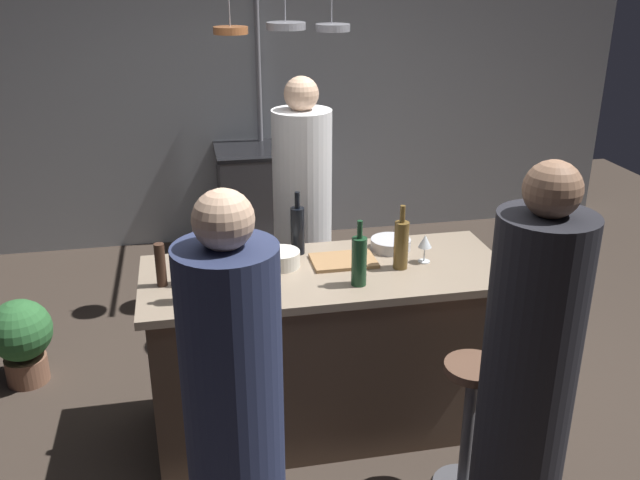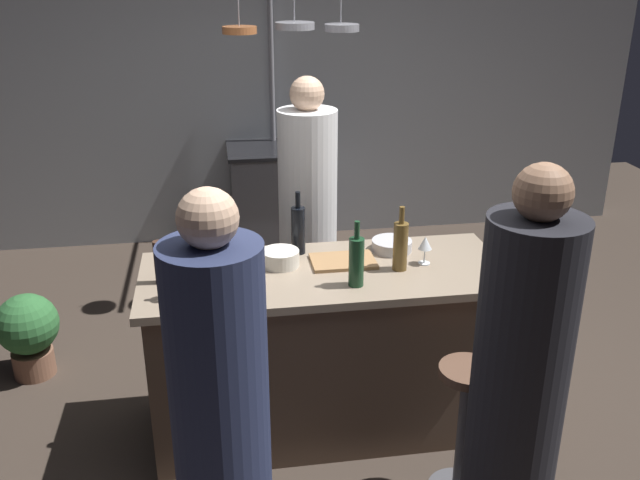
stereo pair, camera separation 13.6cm
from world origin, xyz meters
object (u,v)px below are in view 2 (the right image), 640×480
wine_bottle_red (183,276)px  pepper_mill (159,262)px  stove_range (277,199)px  bar_stool_right (464,426)px  potted_plant (28,330)px  wine_bottle_rose (196,257)px  mixing_bowl_steel (392,245)px  guest_left (221,426)px  wine_bottle_dark (298,229)px  bar_stool_left (218,451)px  wine_glass_near_right_guest (238,257)px  chef (308,225)px  guest_right (517,395)px  wine_bottle_green (356,261)px  wine_glass_by_chef (237,236)px  wine_glass_near_left_guest (425,244)px  wine_bottle_amber (400,245)px  mixing_bowl_ceramic (280,258)px  cutting_board (343,261)px

wine_bottle_red → pepper_mill: bearing=121.7°
stove_range → bar_stool_right: stove_range is taller
potted_plant → wine_bottle_rose: bearing=-36.5°
bar_stool_right → mixing_bowl_steel: mixing_bowl_steel is taller
guest_left → wine_bottle_dark: 1.32m
pepper_mill → bar_stool_left: bearing=-69.4°
potted_plant → wine_glass_near_right_guest: (1.22, -0.74, 0.71)m
pepper_mill → mixing_bowl_steel: size_ratio=1.00×
chef → wine_bottle_red: bearing=-122.3°
guest_right → wine_bottle_green: bearing=120.1°
wine_bottle_dark → bar_stool_right: bearing=-53.7°
potted_plant → wine_glass_by_chef: size_ratio=3.56×
chef → bar_stool_left: (-0.61, -1.55, -0.41)m
chef → bar_stool_left: size_ratio=2.50×
bar_stool_right → wine_bottle_dark: wine_bottle_dark is taller
potted_plant → wine_bottle_red: wine_bottle_red is taller
wine_bottle_dark → wine_bottle_red: size_ratio=1.11×
stove_range → wine_glass_near_right_guest: bearing=-99.7°
wine_bottle_dark → potted_plant: bearing=162.2°
stove_range → chef: chef is taller
pepper_mill → wine_bottle_red: bearing=-58.3°
wine_bottle_green → stove_range: bearing=92.5°
wine_glass_near_right_guest → mixing_bowl_steel: wine_glass_near_right_guest is taller
guest_right → mixing_bowl_steel: (-0.19, 1.17, 0.14)m
wine_glass_near_left_guest → wine_bottle_green: bearing=-153.8°
wine_bottle_amber → wine_glass_near_left_guest: 0.15m
wine_glass_near_left_guest → mixing_bowl_ceramic: 0.72m
guest_right → wine_bottle_amber: size_ratio=5.21×
bar_stool_left → wine_bottle_amber: wine_bottle_amber is taller
guest_right → cutting_board: size_ratio=5.29×
guest_left → guest_right: guest_right is taller
wine_glass_near_right_guest → mixing_bowl_steel: bearing=13.9°
cutting_board → wine_bottle_green: 0.29m
bar_stool_right → potted_plant: (-2.17, 1.35, -0.08)m
pepper_mill → wine_bottle_red: size_ratio=0.70×
wine_bottle_red → wine_bottle_amber: 1.05m
wine_bottle_green → wine_bottle_dark: (-0.22, 0.42, 0.01)m
guest_left → guest_right: (1.11, -0.00, 0.01)m
wine_glass_near_left_guest → mixing_bowl_steel: (-0.12, 0.19, -0.08)m
pepper_mill → wine_glass_near_left_guest: 1.29m
wine_glass_near_right_guest → mixing_bowl_steel: 0.83m
guest_right → mixing_bowl_ceramic: guest_right is taller
cutting_board → wine_bottle_green: (0.01, -0.26, 0.12)m
wine_bottle_dark → wine_bottle_red: wine_bottle_dark is taller
cutting_board → mixing_bowl_ceramic: bearing=176.9°
stove_range → wine_bottle_green: (0.12, -2.64, 0.58)m
stove_range → wine_glass_by_chef: wine_glass_by_chef is taller
chef → stove_range: bearing=91.8°
guest_left → wine_glass_near_right_guest: guest_left is taller
pepper_mill → mixing_bowl_ceramic: pepper_mill is taller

